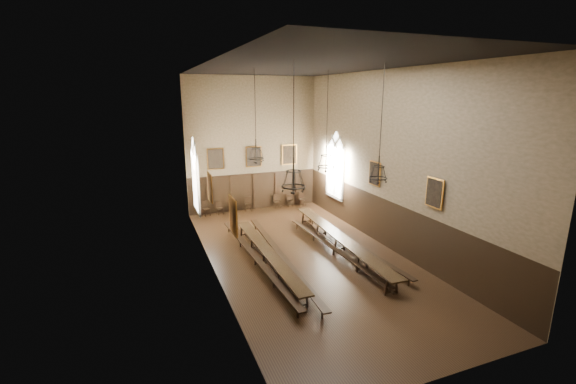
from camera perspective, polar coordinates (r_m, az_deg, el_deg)
floor at (r=19.23m, az=2.74°, el=-9.66°), size 9.00×18.00×0.02m
ceiling at (r=17.63m, az=3.10°, el=18.24°), size 9.00×18.00×0.02m
wall_back at (r=26.27m, az=-5.22°, el=7.00°), size 9.00×0.02×9.00m
wall_front at (r=10.59m, az=23.35°, el=-4.94°), size 9.00×0.02×9.00m
wall_left at (r=16.58m, az=-11.48°, el=2.57°), size 0.02×18.00×9.00m
wall_right at (r=20.14m, az=14.73°, el=4.41°), size 0.02×18.00×9.00m
wainscot_panelling at (r=18.75m, az=2.78°, el=-6.14°), size 9.00×18.00×2.50m
table_left at (r=18.30m, az=-3.03°, el=-9.71°), size 0.64×9.01×0.70m
table_right at (r=19.96m, az=7.65°, el=-7.57°), size 1.22×10.41×0.81m
bench_left_outer at (r=18.34m, az=-4.91°, el=-9.87°), size 0.66×10.46×0.47m
bench_left_inner at (r=18.48m, az=-1.11°, el=-9.60°), size 0.83×10.76×0.48m
bench_right_inner at (r=19.50m, az=6.72°, el=-8.53°), size 0.73×9.16×0.41m
bench_right_outer at (r=20.30m, az=9.38°, el=-7.67°), size 0.75×9.38×0.42m
chair_0 at (r=26.01m, az=-12.02°, el=-2.81°), size 0.55×0.55×0.97m
chair_1 at (r=26.13m, az=-10.08°, el=-2.71°), size 0.46×0.46×0.87m
chair_2 at (r=26.37m, az=-7.99°, el=-2.46°), size 0.49×0.49×0.88m
chair_3 at (r=26.60m, az=-5.91°, el=-2.19°), size 0.49×0.49×0.98m
chair_5 at (r=27.17m, az=-1.67°, el=-1.78°), size 0.44×0.44×0.95m
chair_6 at (r=27.54m, az=0.27°, el=-1.61°), size 0.42×0.42×0.87m
chair_7 at (r=27.76m, az=2.11°, el=-1.42°), size 0.43×0.43×0.97m
chandelier_back_left at (r=19.37m, az=-4.75°, el=5.91°), size 0.78×0.78×4.47m
chandelier_back_right at (r=20.89m, az=5.67°, el=4.60°), size 0.95×0.95×5.17m
chandelier_front_left at (r=14.79m, az=0.82°, el=1.94°), size 0.94×0.94×4.84m
chandelier_front_right at (r=16.58m, az=13.27°, el=3.21°), size 0.77×0.77×4.78m
portrait_back_0 at (r=25.66m, az=-10.70°, el=4.84°), size 1.10×0.12×1.40m
portrait_back_1 at (r=26.25m, az=-5.10°, el=5.24°), size 1.10×0.12×1.40m
portrait_back_2 at (r=27.09m, az=0.21°, el=5.57°), size 1.10×0.12×1.40m
portrait_left_0 at (r=17.74m, az=-11.51°, el=0.67°), size 0.12×1.00×1.30m
portrait_left_1 at (r=13.48m, az=-8.13°, el=-3.49°), size 0.12×1.00×1.30m
portrait_right_0 at (r=21.01m, az=12.72°, el=2.70°), size 0.12×1.00×1.30m
portrait_right_1 at (r=17.56m, az=20.88°, el=-0.13°), size 0.12×1.00×1.30m
window_right at (r=24.87m, az=7.02°, el=3.99°), size 0.20×2.20×4.60m
window_left at (r=22.15m, az=-13.65°, el=2.43°), size 0.20×2.20×4.60m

